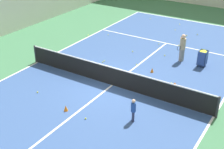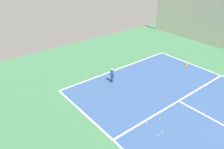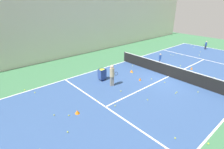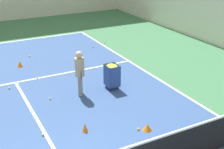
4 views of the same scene
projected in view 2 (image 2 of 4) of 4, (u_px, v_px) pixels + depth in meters
line_baseline_near at (119, 69)px, 17.10m from camera, size 10.28×0.10×0.00m
line_service_near at (179, 101)px, 13.26m from camera, size 10.28×0.10×0.00m
player_near_baseline at (112, 74)px, 15.00m from camera, size 0.30×0.55×1.06m
training_cone_0 at (186, 64)px, 17.56m from camera, size 0.21×0.21×0.30m
tennis_ball_0 at (83, 89)px, 14.44m from camera, size 0.07×0.07×0.07m
tennis_ball_1 at (130, 91)px, 14.19m from camera, size 0.07×0.07×0.07m
tennis_ball_3 at (96, 76)px, 16.03m from camera, size 0.07×0.07×0.07m
tennis_ball_5 at (158, 136)px, 10.63m from camera, size 0.07×0.07×0.07m
tennis_ball_9 at (165, 57)px, 18.99m from camera, size 0.07×0.07×0.07m
tennis_ball_11 at (162, 133)px, 10.82m from camera, size 0.07×0.07×0.07m
tennis_ball_13 at (186, 61)px, 18.22m from camera, size 0.07×0.07×0.07m
tennis_ball_19 at (159, 120)px, 11.67m from camera, size 0.07×0.07×0.07m
tennis_ball_20 at (150, 67)px, 17.33m from camera, size 0.07×0.07×0.07m
tennis_ball_22 at (113, 140)px, 10.36m from camera, size 0.07×0.07×0.07m
tennis_ball_25 at (154, 98)px, 13.45m from camera, size 0.07×0.07×0.07m
tennis_ball_30 at (97, 89)px, 14.44m from camera, size 0.07×0.07×0.07m
tennis_ball_34 at (146, 124)px, 11.41m from camera, size 0.07×0.07×0.07m
tennis_ball_35 at (85, 114)px, 12.10m from camera, size 0.07×0.07×0.07m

